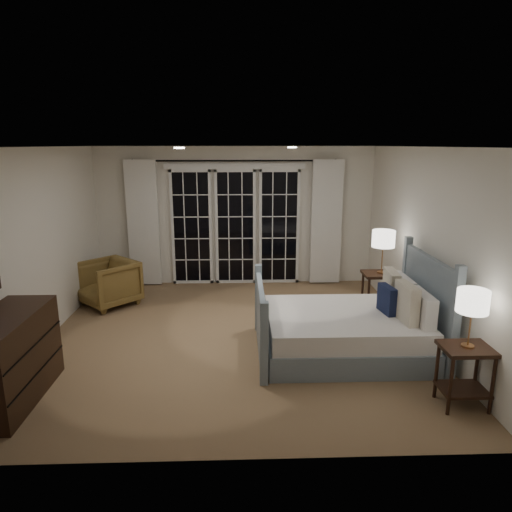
{
  "coord_description": "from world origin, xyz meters",
  "views": [
    {
      "loc": [
        0.08,
        -5.75,
        2.53
      ],
      "look_at": [
        0.3,
        0.27,
        1.05
      ],
      "focal_mm": 32.0,
      "sensor_mm": 36.0,
      "label": 1
    }
  ],
  "objects_px": {
    "armchair": "(108,283)",
    "nightstand_left": "(465,367)",
    "bed": "(349,328)",
    "lamp_left": "(473,302)",
    "nightstand_right": "(380,288)",
    "lamp_right": "(383,239)",
    "dresser": "(9,359)"
  },
  "relations": [
    {
      "from": "armchair",
      "to": "nightstand_left",
      "type": "bearing_deg",
      "value": 8.31
    },
    {
      "from": "nightstand_left",
      "to": "armchair",
      "type": "relative_size",
      "value": 0.78
    },
    {
      "from": "bed",
      "to": "lamp_left",
      "type": "relative_size",
      "value": 3.66
    },
    {
      "from": "bed",
      "to": "lamp_left",
      "type": "bearing_deg",
      "value": -55.47
    },
    {
      "from": "nightstand_left",
      "to": "lamp_left",
      "type": "distance_m",
      "value": 0.67
    },
    {
      "from": "nightstand_left",
      "to": "nightstand_right",
      "type": "distance_m",
      "value": 2.44
    },
    {
      "from": "nightstand_right",
      "to": "lamp_right",
      "type": "distance_m",
      "value": 0.74
    },
    {
      "from": "nightstand_left",
      "to": "dresser",
      "type": "relative_size",
      "value": 0.49
    },
    {
      "from": "nightstand_left",
      "to": "armchair",
      "type": "distance_m",
      "value": 5.3
    },
    {
      "from": "nightstand_left",
      "to": "armchair",
      "type": "xyz_separation_m",
      "value": [
        -4.31,
        3.08,
        -0.05
      ]
    },
    {
      "from": "armchair",
      "to": "dresser",
      "type": "height_order",
      "value": "dresser"
    },
    {
      "from": "nightstand_left",
      "to": "nightstand_right",
      "type": "height_order",
      "value": "nightstand_right"
    },
    {
      "from": "bed",
      "to": "lamp_right",
      "type": "xyz_separation_m",
      "value": [
        0.75,
        1.2,
        0.87
      ]
    },
    {
      "from": "armchair",
      "to": "dresser",
      "type": "distance_m",
      "value": 2.83
    },
    {
      "from": "armchair",
      "to": "lamp_right",
      "type": "bearing_deg",
      "value": 35.18
    },
    {
      "from": "nightstand_right",
      "to": "dresser",
      "type": "height_order",
      "value": "dresser"
    },
    {
      "from": "nightstand_left",
      "to": "lamp_right",
      "type": "distance_m",
      "value": 2.56
    },
    {
      "from": "armchair",
      "to": "lamp_left",
      "type": "bearing_deg",
      "value": 8.31
    },
    {
      "from": "lamp_left",
      "to": "lamp_right",
      "type": "bearing_deg",
      "value": 92.39
    },
    {
      "from": "lamp_right",
      "to": "nightstand_right",
      "type": "bearing_deg",
      "value": 153.43
    },
    {
      "from": "lamp_left",
      "to": "dresser",
      "type": "height_order",
      "value": "lamp_left"
    },
    {
      "from": "bed",
      "to": "armchair",
      "type": "distance_m",
      "value": 3.92
    },
    {
      "from": "nightstand_right",
      "to": "nightstand_left",
      "type": "bearing_deg",
      "value": -87.61
    },
    {
      "from": "bed",
      "to": "nightstand_right",
      "type": "distance_m",
      "value": 1.42
    },
    {
      "from": "nightstand_right",
      "to": "armchair",
      "type": "bearing_deg",
      "value": 171.3
    },
    {
      "from": "nightstand_right",
      "to": "lamp_right",
      "type": "xyz_separation_m",
      "value": [
        0.0,
        -0.0,
        0.74
      ]
    },
    {
      "from": "lamp_right",
      "to": "dresser",
      "type": "height_order",
      "value": "lamp_right"
    },
    {
      "from": "lamp_right",
      "to": "bed",
      "type": "bearing_deg",
      "value": -121.94
    },
    {
      "from": "lamp_left",
      "to": "armchair",
      "type": "height_order",
      "value": "lamp_left"
    },
    {
      "from": "lamp_left",
      "to": "dresser",
      "type": "distance_m",
      "value": 4.55
    },
    {
      "from": "bed",
      "to": "dresser",
      "type": "xyz_separation_m",
      "value": [
        -3.65,
        -0.97,
        0.14
      ]
    },
    {
      "from": "nightstand_right",
      "to": "dresser",
      "type": "relative_size",
      "value": 0.53
    }
  ]
}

